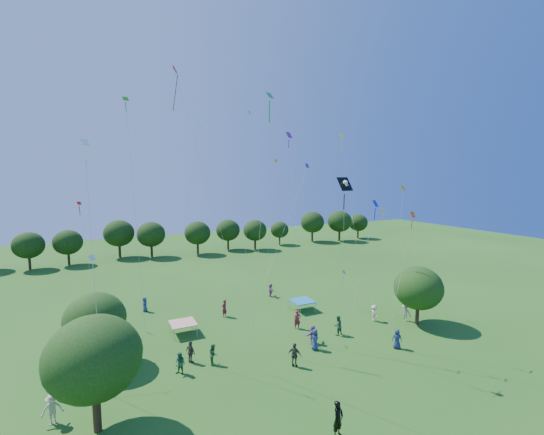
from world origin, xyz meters
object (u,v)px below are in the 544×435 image
(tent_blue, at_px, (302,301))
(pirate_kite, at_px, (345,187))
(near_tree_west, at_px, (94,358))
(red_high_kite, at_px, (189,124))
(near_tree_north, at_px, (95,320))
(near_tree_east, at_px, (418,288))
(man_in_black, at_px, (338,419))
(tent_red_stripe, at_px, (183,323))

(tent_blue, xyz_separation_m, pirate_kite, (-2.69, -10.48, 12.33))
(near_tree_west, bearing_deg, red_high_kite, 51.54)
(near_tree_north, relative_size, tent_blue, 2.52)
(near_tree_west, xyz_separation_m, tent_blue, (19.70, 11.00, -3.25))
(near_tree_west, height_order, near_tree_north, near_tree_west)
(near_tree_north, distance_m, tent_blue, 20.06)
(near_tree_east, bearing_deg, man_in_black, -150.09)
(tent_red_stripe, bearing_deg, near_tree_north, -159.88)
(near_tree_west, xyz_separation_m, pirate_kite, (17.01, 0.52, 9.08))
(tent_blue, bearing_deg, pirate_kite, -104.40)
(tent_blue, bearing_deg, near_tree_north, -171.38)
(near_tree_west, xyz_separation_m, tent_red_stripe, (7.02, 10.58, -3.25))
(near_tree_north, height_order, man_in_black, near_tree_north)
(pirate_kite, bearing_deg, tent_red_stripe, 134.79)
(pirate_kite, bearing_deg, near_tree_east, 13.14)
(near_tree_north, relative_size, pirate_kite, 0.43)
(tent_red_stripe, bearing_deg, near_tree_west, -123.59)
(near_tree_west, xyz_separation_m, red_high_kite, (7.86, 9.90, 14.22))
(near_tree_west, xyz_separation_m, man_in_black, (11.81, -6.17, -3.29))
(man_in_black, relative_size, pirate_kite, 0.16)
(man_in_black, bearing_deg, pirate_kite, 30.20)
(near_tree_west, xyz_separation_m, near_tree_east, (27.81, 3.04, -0.72))
(man_in_black, xyz_separation_m, pirate_kite, (5.20, 6.68, 12.36))
(tent_red_stripe, height_order, tent_blue, same)
(near_tree_east, xyz_separation_m, tent_red_stripe, (-20.78, 7.54, -2.53))
(pirate_kite, bearing_deg, near_tree_west, -178.26)
(pirate_kite, bearing_deg, near_tree_north, 156.20)
(near_tree_west, bearing_deg, tent_blue, 29.17)
(red_high_kite, bearing_deg, man_in_black, -76.21)
(tent_red_stripe, height_order, red_high_kite, red_high_kite)
(near_tree_west, distance_m, red_high_kite, 19.03)
(tent_red_stripe, distance_m, tent_blue, 12.68)
(near_tree_west, distance_m, pirate_kite, 19.29)
(near_tree_west, distance_m, tent_red_stripe, 13.11)
(tent_blue, bearing_deg, near_tree_west, -150.83)
(red_high_kite, bearing_deg, near_tree_west, -128.46)
(tent_red_stripe, xyz_separation_m, man_in_black, (4.78, -16.74, -0.04))
(tent_blue, xyz_separation_m, red_high_kite, (-11.84, -1.10, 17.47))
(man_in_black, bearing_deg, red_high_kite, 81.88)
(tent_red_stripe, bearing_deg, tent_blue, 1.90)
(near_tree_west, height_order, red_high_kite, red_high_kite)
(tent_red_stripe, bearing_deg, near_tree_east, -19.94)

